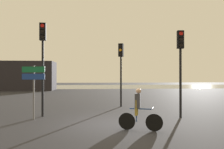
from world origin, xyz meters
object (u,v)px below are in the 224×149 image
traffic_light_near_right (180,57)px  cyclist (139,109)px  traffic_light_center (121,63)px  direction_sign_post (34,82)px  traffic_light_near_left (43,52)px  distant_building (9,76)px

traffic_light_near_right → cyclist: (-2.63, -2.36, -2.23)m
traffic_light_center → direction_sign_post: traffic_light_center is taller
traffic_light_center → cyclist: traffic_light_center is taller
direction_sign_post → cyclist: 5.29m
traffic_light_near_right → traffic_light_center: size_ratio=1.01×
traffic_light_near_left → direction_sign_post: size_ratio=1.87×
traffic_light_near_right → cyclist: bearing=50.2°
traffic_light_center → traffic_light_near_left: bearing=61.6°
direction_sign_post → distant_building: bearing=-60.9°
traffic_light_center → cyclist: size_ratio=2.64×
cyclist → distant_building: bearing=-132.4°
distant_building → traffic_light_near_right: bearing=-53.4°
traffic_light_center → traffic_light_near_right: bearing=146.1°
traffic_light_near_left → direction_sign_post: (-0.23, -0.85, -1.55)m
distant_building → cyclist: (14.28, -25.12, -1.31)m
traffic_light_near_right → traffic_light_center: (-2.50, 4.20, -0.04)m
traffic_light_near_right → traffic_light_center: traffic_light_near_right is taller
traffic_light_near_left → distant_building: bearing=-69.1°
distant_building → cyclist: distant_building is taller
distant_building → traffic_light_near_left: (9.90, -21.86, 1.22)m
cyclist → direction_sign_post: bearing=-99.7°
traffic_light_center → direction_sign_post: bearing=66.6°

